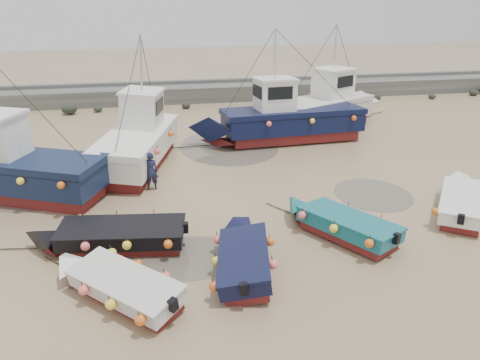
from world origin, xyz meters
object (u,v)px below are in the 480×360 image
(cabin_boat_3, at_px, (329,105))
(dinghy_2, at_px, (339,221))
(dinghy_1, at_px, (247,253))
(cabin_boat_0, at_px, (10,167))
(dinghy_3, at_px, (463,199))
(dinghy_0, at_px, (119,280))
(cabin_boat_2, at_px, (282,119))
(cabin_boat_1, at_px, (140,138))
(dinghy_4, at_px, (111,234))
(person, at_px, (152,189))

(cabin_boat_3, bearing_deg, dinghy_2, -45.99)
(dinghy_1, relative_size, cabin_boat_0, 0.59)
(dinghy_3, bearing_deg, dinghy_0, -129.62)
(cabin_boat_0, bearing_deg, cabin_boat_2, -42.61)
(cabin_boat_0, height_order, cabin_boat_1, same)
(dinghy_2, height_order, dinghy_3, same)
(cabin_boat_0, distance_m, cabin_boat_2, 14.38)
(dinghy_0, distance_m, dinghy_2, 7.85)
(cabin_boat_0, height_order, cabin_boat_2, same)
(dinghy_0, height_order, cabin_boat_1, cabin_boat_1)
(dinghy_4, relative_size, cabin_boat_1, 0.63)
(cabin_boat_0, bearing_deg, dinghy_3, -80.71)
(cabin_boat_2, bearing_deg, dinghy_3, -159.81)
(dinghy_0, distance_m, cabin_boat_0, 9.36)
(dinghy_4, bearing_deg, cabin_boat_3, -35.81)
(dinghy_4, height_order, person, dinghy_4)
(dinghy_1, height_order, dinghy_3, same)
(dinghy_1, distance_m, cabin_boat_0, 11.28)
(dinghy_1, height_order, dinghy_4, same)
(dinghy_0, bearing_deg, cabin_boat_3, 8.39)
(dinghy_0, bearing_deg, dinghy_2, -27.53)
(dinghy_0, bearing_deg, dinghy_1, -33.31)
(dinghy_2, height_order, cabin_boat_1, cabin_boat_1)
(dinghy_0, bearing_deg, cabin_boat_1, 42.96)
(dinghy_2, height_order, cabin_boat_2, cabin_boat_2)
(cabin_boat_0, distance_m, person, 5.88)
(dinghy_4, bearing_deg, cabin_boat_0, 47.60)
(dinghy_2, bearing_deg, cabin_boat_3, 38.36)
(cabin_boat_0, relative_size, person, 5.52)
(dinghy_1, relative_size, cabin_boat_2, 0.50)
(person, bearing_deg, dinghy_0, 80.56)
(cabin_boat_2, bearing_deg, dinghy_0, 144.69)
(dinghy_1, relative_size, dinghy_2, 1.07)
(dinghy_2, distance_m, cabin_boat_2, 11.44)
(dinghy_4, relative_size, person, 3.82)
(cabin_boat_1, xyz_separation_m, cabin_boat_3, (11.83, 4.97, 0.02))
(dinghy_1, xyz_separation_m, dinghy_4, (-4.25, 2.11, -0.02))
(dinghy_2, bearing_deg, person, 107.40)
(cabin_boat_0, bearing_deg, dinghy_4, -115.73)
(dinghy_1, distance_m, cabin_boat_3, 17.71)
(dinghy_1, bearing_deg, cabin_boat_0, 150.19)
(dinghy_1, bearing_deg, dinghy_2, 33.17)
(cabin_boat_1, height_order, person, cabin_boat_1)
(dinghy_0, distance_m, dinghy_3, 13.45)
(dinghy_3, height_order, cabin_boat_3, cabin_boat_3)
(dinghy_3, bearing_deg, cabin_boat_2, 150.00)
(dinghy_3, xyz_separation_m, person, (-12.07, 4.52, -0.54))
(dinghy_4, distance_m, cabin_boat_0, 6.79)
(dinghy_4, height_order, cabin_boat_1, cabin_boat_1)
(cabin_boat_1, bearing_deg, dinghy_3, -17.33)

